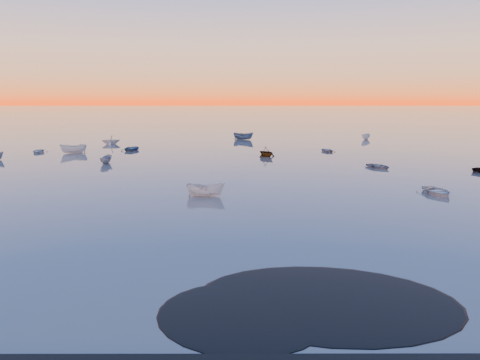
{
  "coord_description": "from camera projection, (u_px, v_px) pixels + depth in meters",
  "views": [
    {
      "loc": [
        -0.36,
        -18.42,
        9.22
      ],
      "look_at": [
        -0.28,
        28.0,
        0.78
      ],
      "focal_mm": 35.0,
      "sensor_mm": 36.0,
      "label": 1
    }
  ],
  "objects": [
    {
      "name": "ground",
      "position": [
        241.0,
        132.0,
        118.16
      ],
      "size": [
        600.0,
        600.0,
        0.0
      ],
      "primitive_type": "plane",
      "color": "#695F57",
      "rests_on": "ground"
    },
    {
      "name": "mud_lobes",
      "position": [
        248.0,
        328.0,
        18.79
      ],
      "size": [
        140.0,
        6.0,
        0.07
      ],
      "primitive_type": null,
      "color": "black",
      "rests_on": "ground"
    },
    {
      "name": "moored_fleet",
      "position": [
        241.0,
        156.0,
        71.92
      ],
      "size": [
        124.0,
        58.0,
        1.2
      ],
      "primitive_type": null,
      "color": "silver",
      "rests_on": "ground"
    },
    {
      "name": "boat_near_center",
      "position": [
        205.0,
        196.0,
        43.38
      ],
      "size": [
        1.84,
        3.74,
        1.25
      ],
      "primitive_type": "imported",
      "rotation": [
        0.0,
        0.0,
        1.48
      ],
      "color": "silver",
      "rests_on": "ground"
    }
  ]
}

